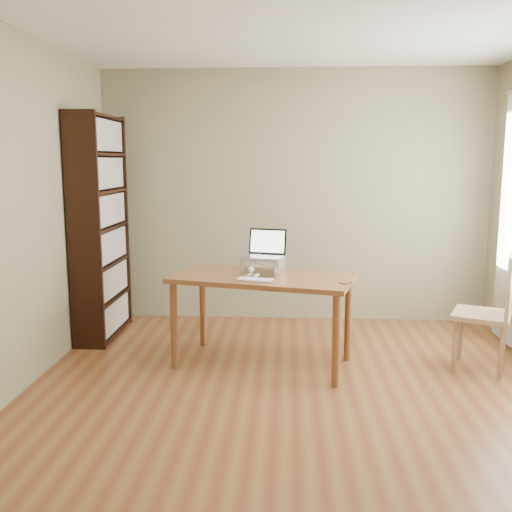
{
  "coord_description": "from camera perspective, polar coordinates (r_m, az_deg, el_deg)",
  "views": [
    {
      "loc": [
        -0.07,
        -3.71,
        1.67
      ],
      "look_at": [
        -0.32,
        0.8,
        0.91
      ],
      "focal_mm": 40.0,
      "sensor_mm": 36.0,
      "label": 1
    }
  ],
  "objects": [
    {
      "name": "bookshelf",
      "position": [
        5.58,
        -15.3,
        2.77
      ],
      "size": [
        0.3,
        0.9,
        2.1
      ],
      "color": "black",
      "rests_on": "ground"
    },
    {
      "name": "keyboard",
      "position": [
        4.41,
        -0.11,
        -2.42
      ],
      "size": [
        0.31,
        0.19,
        0.02
      ],
      "rotation": [
        0.0,
        0.0,
        -0.26
      ],
      "color": "silver",
      "rests_on": "desk"
    },
    {
      "name": "desk",
      "position": [
        4.65,
        0.67,
        -3.12
      ],
      "size": [
        1.57,
        1.06,
        0.75
      ],
      "rotation": [
        0.0,
        0.0,
        -0.25
      ],
      "color": "brown",
      "rests_on": "ground"
    },
    {
      "name": "laptop_stand",
      "position": [
        4.69,
        0.72,
        -0.79
      ],
      "size": [
        0.32,
        0.25,
        0.13
      ],
      "rotation": [
        0.0,
        0.0,
        -0.25
      ],
      "color": "silver",
      "rests_on": "desk"
    },
    {
      "name": "coaster",
      "position": [
        4.41,
        8.92,
        -2.63
      ],
      "size": [
        0.1,
        0.1,
        0.01
      ],
      "primitive_type": "cylinder",
      "color": "brown",
      "rests_on": "desk"
    },
    {
      "name": "room",
      "position": [
        3.74,
        4.67,
        3.8
      ],
      "size": [
        4.04,
        4.54,
        2.64
      ],
      "color": "brown",
      "rests_on": "ground"
    },
    {
      "name": "laptop",
      "position": [
        4.73,
        0.75,
        0.6
      ],
      "size": [
        0.37,
        0.34,
        0.23
      ],
      "rotation": [
        0.0,
        0.0,
        -0.25
      ],
      "color": "silver",
      "rests_on": "laptop_stand"
    },
    {
      "name": "chair",
      "position": [
        4.93,
        22.49,
        -4.78
      ],
      "size": [
        0.56,
        0.56,
        0.96
      ],
      "rotation": [
        0.0,
        0.0,
        -0.41
      ],
      "color": "#AA795C",
      "rests_on": "ground"
    },
    {
      "name": "cat",
      "position": [
        4.73,
        0.39,
        -0.94
      ],
      "size": [
        0.24,
        0.48,
        0.15
      ],
      "rotation": [
        0.0,
        0.0,
        -0.33
      ],
      "color": "#494239",
      "rests_on": "desk"
    }
  ]
}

